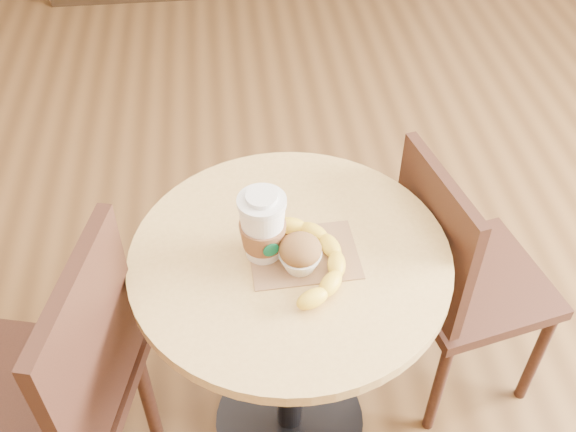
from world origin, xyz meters
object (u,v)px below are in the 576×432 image
at_px(coffee_cup, 263,228).
at_px(banana, 316,259).
at_px(chair_left, 59,397).
at_px(chair_right, 458,276).
at_px(cafe_table, 290,311).
at_px(muffin, 300,254).

bearing_deg(coffee_cup, banana, -39.90).
xyz_separation_m(chair_left, chair_right, (1.01, 0.29, -0.05)).
bearing_deg(banana, cafe_table, 140.70).
distance_m(chair_left, coffee_cup, 0.60).
height_order(coffee_cup, banana, coffee_cup).
relative_size(cafe_table, chair_left, 0.79).
height_order(chair_right, banana, chair_right).
relative_size(cafe_table, coffee_cup, 4.28).
height_order(chair_right, muffin, chair_right).
bearing_deg(chair_right, chair_left, 93.44).
height_order(cafe_table, chair_right, chair_right).
height_order(chair_left, muffin, chair_left).
relative_size(coffee_cup, muffin, 1.84).
bearing_deg(chair_left, banana, 116.08).
bearing_deg(chair_right, cafe_table, 92.26).
bearing_deg(chair_left, coffee_cup, 124.21).
bearing_deg(banana, chair_right, 21.11).
distance_m(muffin, banana, 0.04).
distance_m(cafe_table, chair_right, 0.50).
distance_m(chair_right, coffee_cup, 0.65).
bearing_deg(cafe_table, coffee_cup, 171.37).
distance_m(cafe_table, chair_left, 0.56).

